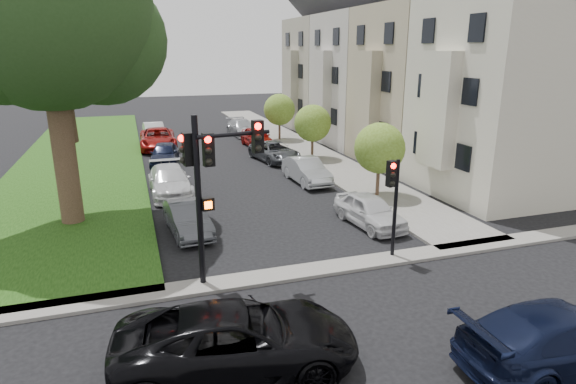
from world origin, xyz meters
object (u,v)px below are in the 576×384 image
object	(u,v)px
car_cross_near	(237,339)
car_parked_7	(164,154)
car_parked_5	(188,218)
car_parked_9	(154,132)
car_parked_3	(257,137)
car_parked_1	(307,171)
eucalyptus	(43,5)
car_parked_2	(275,152)
small_tree_a	(380,148)
small_tree_c	(279,110)
car_parked_0	(370,210)
small_tree_b	(313,123)
car_cross_far	(565,337)
car_parked_4	(242,128)
traffic_signal_main	(211,170)
traffic_signal_secondary	(393,191)
car_parked_8	(158,139)
car_parked_6	(170,181)

from	to	relation	value
car_cross_near	car_parked_7	xyz separation A→B (m)	(0.05, 22.40, -0.07)
car_parked_5	car_parked_9	distance (m)	22.45
car_parked_3	car_parked_7	distance (m)	8.33
car_parked_1	eucalyptus	bearing A→B (deg)	-167.99
car_parked_7	car_parked_2	bearing A→B (deg)	-1.43
small_tree_a	car_parked_5	size ratio (longest dim) A/B	0.97
small_tree_c	car_parked_3	distance (m)	3.66
car_parked_0	car_parked_7	distance (m)	16.42
car_cross_near	car_parked_2	xyz separation A→B (m)	(7.24, 21.05, -0.13)
small_tree_a	small_tree_b	xyz separation A→B (m)	(0.00, 9.33, -0.05)
car_cross_near	car_parked_7	size ratio (longest dim) A/B	1.35
car_parked_2	car_parked_5	xyz separation A→B (m)	(-7.28, -11.79, -0.00)
car_cross_far	small_tree_a	bearing A→B (deg)	-8.84
car_parked_2	car_parked_4	xyz separation A→B (m)	(0.23, 10.68, 0.04)
traffic_signal_main	traffic_signal_secondary	distance (m)	6.44
small_tree_a	small_tree_c	distance (m)	16.94
eucalyptus	car_parked_1	distance (m)	14.96
car_cross_near	car_parked_8	bearing A→B (deg)	7.71
car_cross_far	car_parked_7	world-z (taller)	car_cross_far
small_tree_c	car_parked_2	world-z (taller)	small_tree_c
car_parked_7	traffic_signal_main	bearing A→B (deg)	-80.01
car_parked_6	car_cross_far	bearing A→B (deg)	-67.21
eucalyptus	car_parked_4	size ratio (longest dim) A/B	2.71
car_parked_6	car_cross_near	bearing A→B (deg)	-89.76
small_tree_a	car_parked_0	size ratio (longest dim) A/B	0.96
car_cross_far	car_parked_9	world-z (taller)	car_cross_far
car_parked_2	traffic_signal_main	bearing A→B (deg)	-122.18
car_parked_0	car_parked_5	size ratio (longest dim) A/B	1.01
car_parked_5	car_parked_8	world-z (taller)	car_parked_8
car_parked_0	car_parked_6	xyz separation A→B (m)	(-7.72, 7.49, 0.04)
car_parked_8	car_parked_6	bearing A→B (deg)	-89.21
traffic_signal_main	car_parked_8	distance (m)	23.53
eucalyptus	small_tree_c	distance (m)	22.78
car_parked_6	car_parked_9	size ratio (longest dim) A/B	1.13
small_tree_a	small_tree_b	distance (m)	9.33
traffic_signal_main	car_parked_5	distance (m)	5.69
car_cross_near	car_parked_1	distance (m)	16.88
small_tree_a	car_parked_9	bearing A→B (deg)	116.04
eucalyptus	car_parked_1	bearing A→B (deg)	14.58
small_tree_a	car_parked_8	distance (m)	19.25
car_cross_far	car_parked_4	xyz separation A→B (m)	(0.09, 34.05, -0.08)
car_cross_far	car_parked_9	size ratio (longest dim) A/B	1.21
car_parked_1	car_cross_far	bearing A→B (deg)	-92.56
car_cross_near	car_parked_2	world-z (taller)	car_cross_near
eucalyptus	traffic_signal_secondary	world-z (taller)	eucalyptus
car_parked_8	car_parked_9	xyz separation A→B (m)	(-0.05, 3.86, -0.06)
car_parked_3	car_parked_9	bearing A→B (deg)	142.27
car_parked_5	car_parked_4	bearing A→B (deg)	66.23
traffic_signal_main	car_parked_1	world-z (taller)	traffic_signal_main
small_tree_b	traffic_signal_secondary	distance (m)	16.59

